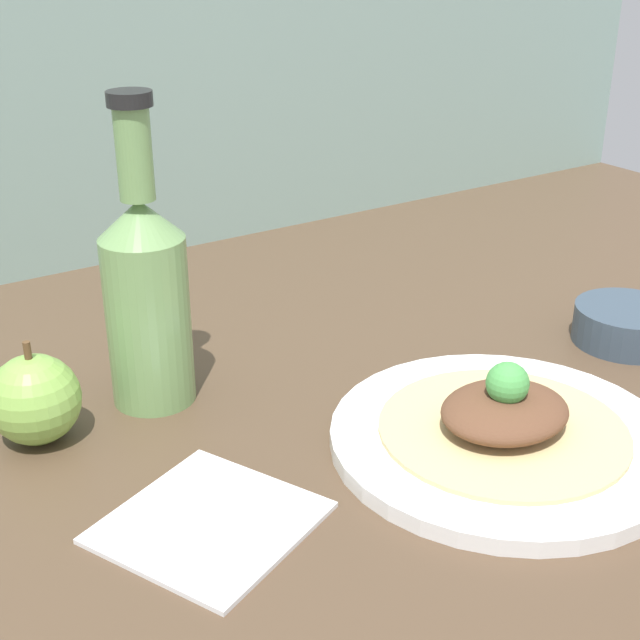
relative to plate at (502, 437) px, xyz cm
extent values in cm
cube|color=brown|center=(-9.20, 6.68, -2.91)|extent=(180.00, 110.00, 4.00)
cylinder|color=white|center=(0.00, 0.00, -0.20)|extent=(28.34, 28.34, 1.43)
torus|color=white|center=(0.00, 0.00, 0.31)|extent=(27.07, 27.07, 1.00)
cylinder|color=#D6BC7F|center=(0.00, 0.00, 0.72)|extent=(20.42, 20.42, 0.40)
ellipsoid|color=brown|center=(0.00, 0.00, 2.44)|extent=(11.04, 9.38, 3.04)
sphere|color=#4CA34C|center=(0.00, 0.00, 5.01)|extent=(3.49, 3.49, 3.49)
cylinder|color=#729E5B|center=(-20.49, 23.34, 6.75)|extent=(7.39, 7.39, 15.31)
cone|color=#729E5B|center=(-20.49, 23.34, 16.07)|extent=(7.39, 7.39, 3.32)
cylinder|color=#729E5B|center=(-20.49, 23.34, 21.54)|extent=(2.95, 2.95, 7.63)
cylinder|color=black|center=(-20.49, 23.34, 25.95)|extent=(3.69, 3.69, 1.20)
sphere|color=#84B74C|center=(-31.40, 22.12, 2.88)|extent=(7.58, 7.58, 7.58)
cylinder|color=brown|center=(-31.40, 22.12, 7.27)|extent=(0.61, 0.61, 1.71)
cube|color=white|center=(-24.84, 3.95, -0.51)|extent=(17.84, 17.66, 0.80)
cylinder|color=#384756|center=(24.66, 7.59, 1.00)|extent=(10.80, 10.80, 3.82)
camera|label=1|loc=(-46.97, -43.98, 38.91)|focal=50.00mm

